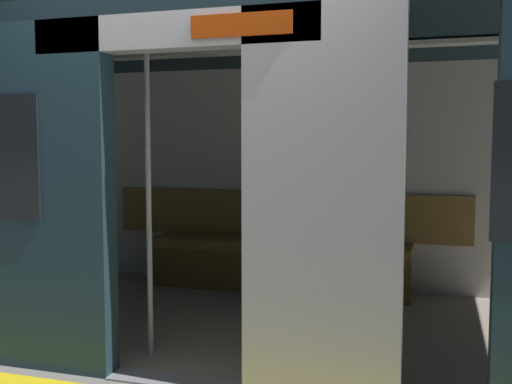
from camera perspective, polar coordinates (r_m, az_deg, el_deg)
The scene contains 7 objects.
ground_plane at distance 3.73m, azimuth -7.47°, elevation -17.51°, with size 60.00×60.00×0.00m, color gray.
train_car at distance 4.58m, azimuth -1.97°, elevation 5.73°, with size 6.40×2.77×2.25m.
bench_seat at distance 5.67m, azimuth 1.99°, elevation -5.83°, with size 2.47×0.44×0.47m.
person_seated at distance 5.52m, azimuth 4.23°, elevation -2.70°, with size 0.55×0.68×1.20m.
handbag at distance 5.54m, azimuth 8.42°, elevation -4.08°, with size 0.26×0.15×0.17m.
book at distance 5.70m, azimuth 1.18°, elevation -4.50°, with size 0.15×0.22×0.03m, color #B22D2D.
grab_pole_door at distance 3.97m, azimuth -10.16°, elevation -0.47°, with size 0.04×0.04×2.11m, color silver.
Camera 1 is at (-1.44, 3.13, 1.42)m, focal length 42.11 mm.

